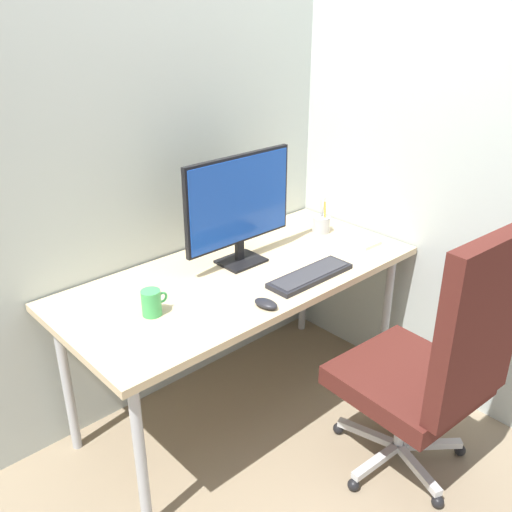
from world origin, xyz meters
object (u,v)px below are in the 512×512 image
Objects in this scene: mouse at (266,304)px; notebook at (362,242)px; keyboard at (310,276)px; monitor at (239,204)px; office_chair at (437,361)px; pen_holder at (321,224)px; coffee_mug at (152,303)px.

notebook is (0.77, 0.13, -0.01)m from mouse.
keyboard is at bearing 0.59° from mouse.
monitor is at bearing 109.18° from keyboard.
office_chair is 0.80m from notebook.
mouse is 0.57× the size of pen_holder.
monitor is 5.51× the size of mouse.
office_chair is 2.72× the size of keyboard.
keyboard is 0.32m from mouse.
pen_holder reaches higher than keyboard.
coffee_mug is at bearing -166.82° from monitor.
pen_holder reaches higher than mouse.
office_chair is 6.26× the size of pen_holder.
office_chair is 1.97× the size of monitor.
coffee_mug is (-0.74, 0.79, 0.21)m from office_chair.
mouse is 0.44m from coffee_mug.
coffee_mug reaches higher than mouse.
mouse is 0.82m from pen_holder.
notebook is 1.34× the size of coffee_mug.
monitor is 3.17× the size of pen_holder.
pen_holder is at bearing 36.55° from keyboard.
pen_holder is (0.42, 0.31, 0.03)m from keyboard.
monitor reaches higher than coffee_mug.
monitor is 1.38× the size of keyboard.
office_chair is 7.62× the size of notebook.
pen_holder reaches higher than coffee_mug.
office_chair is 0.99m from pen_holder.
keyboard is (0.11, -0.33, -0.27)m from monitor.
keyboard is at bearing -168.11° from notebook.
keyboard is at bearing 97.06° from office_chair.
office_chair is at bearing -118.00° from notebook.
pen_holder is at bearing -1.63° from monitor.
notebook is at bearing -6.00° from coffee_mug.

